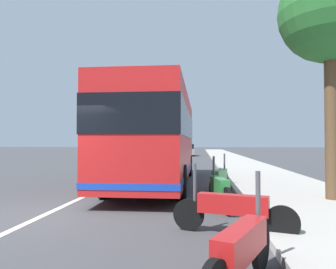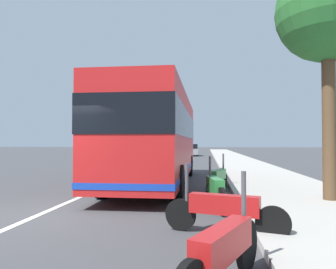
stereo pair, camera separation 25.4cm
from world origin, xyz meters
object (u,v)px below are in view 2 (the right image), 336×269
(coach_bus, at_px, (157,135))
(motorcycle_nearest_curb, at_px, (218,177))
(car_side_street, at_px, (137,153))
(motorcycle_far_end, at_px, (215,189))
(motorcycle_angled, at_px, (224,251))
(roadside_tree_near_camera, at_px, (328,13))
(car_oncoming, at_px, (191,150))
(motorcycle_mid_row, at_px, (223,209))

(coach_bus, distance_m, motorcycle_nearest_curb, 3.05)
(coach_bus, bearing_deg, car_side_street, 14.74)
(motorcycle_far_end, height_order, car_side_street, car_side_street)
(car_side_street, bearing_deg, motorcycle_angled, 18.70)
(motorcycle_nearest_curb, height_order, roadside_tree_near_camera, roadside_tree_near_camera)
(motorcycle_far_end, bearing_deg, car_side_street, 6.99)
(motorcycle_nearest_curb, xyz_separation_m, car_oncoming, (28.82, 2.30, 0.24))
(coach_bus, relative_size, motorcycle_far_end, 5.01)
(motorcycle_angled, bearing_deg, coach_bus, 37.37)
(motorcycle_far_end, height_order, roadside_tree_near_camera, roadside_tree_near_camera)
(coach_bus, height_order, car_oncoming, coach_bus)
(roadside_tree_near_camera, bearing_deg, motorcycle_mid_row, 137.05)
(car_oncoming, distance_m, roadside_tree_near_camera, 31.78)
(motorcycle_far_end, relative_size, motorcycle_nearest_curb, 0.98)
(motorcycle_mid_row, bearing_deg, coach_bus, -54.37)
(car_side_street, bearing_deg, motorcycle_far_end, 21.88)
(motorcycle_far_end, bearing_deg, motorcycle_nearest_curb, -14.07)
(motorcycle_mid_row, xyz_separation_m, car_oncoming, (34.19, 2.19, 0.24))
(motorcycle_angled, relative_size, motorcycle_nearest_curb, 0.99)
(motorcycle_mid_row, bearing_deg, motorcycle_far_end, -70.50)
(car_oncoming, relative_size, roadside_tree_near_camera, 0.65)
(coach_bus, height_order, motorcycle_nearest_curb, coach_bus)
(motorcycle_angled, relative_size, car_side_street, 0.51)
(car_side_street, bearing_deg, car_oncoming, 165.50)
(motorcycle_nearest_curb, height_order, car_oncoming, car_oncoming)
(car_side_street, bearing_deg, motorcycle_nearest_curb, 25.43)
(motorcycle_mid_row, distance_m, motorcycle_far_end, 2.29)
(motorcycle_angled, height_order, car_oncoming, car_oncoming)
(car_oncoming, bearing_deg, motorcycle_far_end, -178.97)
(motorcycle_mid_row, height_order, car_side_street, car_side_street)
(motorcycle_nearest_curb, distance_m, car_side_street, 17.90)
(coach_bus, xyz_separation_m, motorcycle_mid_row, (-6.70, -2.22, -1.46))
(car_oncoming, bearing_deg, roadside_tree_near_camera, -173.43)
(motorcycle_nearest_curb, bearing_deg, motorcycle_far_end, -165.86)
(motorcycle_angled, xyz_separation_m, motorcycle_far_end, (4.55, -0.02, -0.00))
(car_oncoming, height_order, roadside_tree_near_camera, roadside_tree_near_camera)
(coach_bus, distance_m, car_oncoming, 27.51)
(car_side_street, bearing_deg, motorcycle_mid_row, 20.37)
(motorcycle_angled, distance_m, car_oncoming, 36.51)
(motorcycle_nearest_curb, height_order, car_side_street, car_side_street)
(coach_bus, xyz_separation_m, car_oncoming, (27.49, -0.03, -1.22))
(coach_bus, relative_size, motorcycle_nearest_curb, 4.89)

